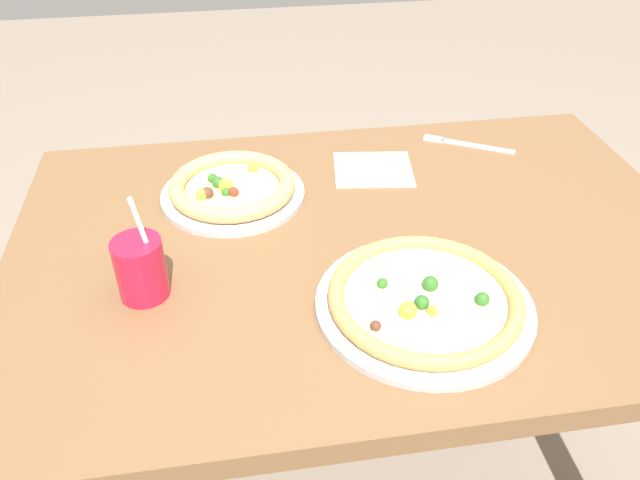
{
  "coord_description": "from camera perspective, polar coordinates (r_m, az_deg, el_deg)",
  "views": [
    {
      "loc": [
        -0.21,
        -0.89,
        1.41
      ],
      "look_at": [
        -0.08,
        -0.04,
        0.78
      ],
      "focal_mm": 35.56,
      "sensor_mm": 36.0,
      "label": 1
    }
  ],
  "objects": [
    {
      "name": "drink_cup_colored",
      "position": [
        1.01,
        -15.84,
        -2.46
      ],
      "size": [
        0.08,
        0.08,
        0.18
      ],
      "color": "red",
      "rests_on": "dining_table"
    },
    {
      "name": "paper_napkin",
      "position": [
        1.33,
        4.81,
        6.37
      ],
      "size": [
        0.18,
        0.16,
        0.0
      ],
      "primitive_type": "cube",
      "rotation": [
        0.0,
        0.0,
        -0.14
      ],
      "color": "white",
      "rests_on": "dining_table"
    },
    {
      "name": "dining_table",
      "position": [
        1.2,
        3.43,
        -4.16
      ],
      "size": [
        1.23,
        0.84,
        0.75
      ],
      "color": "brown",
      "rests_on": "ground"
    },
    {
      "name": "pizza_near",
      "position": [
        0.98,
        9.4,
        -5.32
      ],
      "size": [
        0.34,
        0.34,
        0.04
      ],
      "color": "#B7B7BC",
      "rests_on": "dining_table"
    },
    {
      "name": "fork",
      "position": [
        1.46,
        12.8,
        8.44
      ],
      "size": [
        0.18,
        0.12,
        0.0
      ],
      "color": "silver",
      "rests_on": "dining_table"
    },
    {
      "name": "pizza_far",
      "position": [
        1.24,
        -7.89,
        4.64
      ],
      "size": [
        0.28,
        0.28,
        0.04
      ],
      "color": "#B7B7BC",
      "rests_on": "dining_table"
    }
  ]
}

